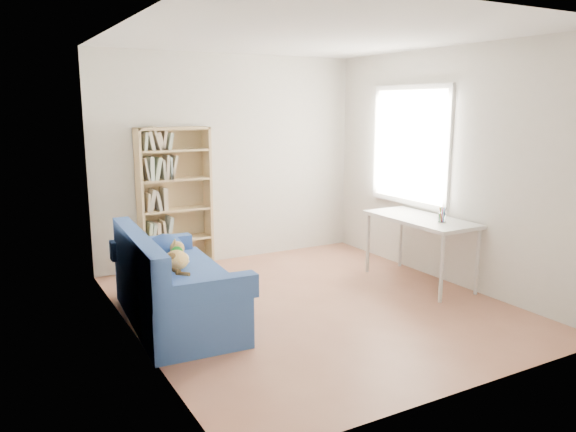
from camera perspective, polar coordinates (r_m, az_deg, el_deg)
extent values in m
plane|color=#9C5F46|center=(5.73, 2.47, -8.98)|extent=(4.00, 4.00, 0.00)
cube|color=silver|center=(7.18, -5.87, 5.77)|extent=(3.50, 0.04, 2.60)
cube|color=silver|center=(3.88, 18.31, 0.62)|extent=(3.50, 0.04, 2.60)
cube|color=silver|center=(4.74, -15.72, 2.61)|extent=(0.04, 4.00, 2.60)
cube|color=silver|center=(6.50, 15.87, 4.83)|extent=(0.04, 4.00, 2.60)
cube|color=white|center=(5.41, 2.72, 17.83)|extent=(3.50, 4.00, 0.04)
cube|color=white|center=(6.92, 12.41, 7.02)|extent=(0.01, 1.20, 1.30)
cube|color=#27488E|center=(5.34, -11.19, -8.21)|extent=(0.92, 1.79, 0.44)
cube|color=#27488E|center=(5.13, -14.93, -4.16)|extent=(0.26, 1.75, 0.43)
cube|color=#27488E|center=(5.98, -13.68, -3.06)|extent=(0.83, 0.20, 0.19)
cube|color=#27488E|center=(4.53, -8.17, -7.48)|extent=(0.83, 0.20, 0.19)
cube|color=#27488E|center=(5.27, -11.08, -5.75)|extent=(0.90, 1.65, 0.05)
ellipsoid|color=#2E4E95|center=(5.80, -12.36, -3.08)|extent=(0.35, 0.38, 0.26)
ellipsoid|color=#A56412|center=(5.33, -11.25, -4.39)|extent=(0.32, 0.45, 0.16)
ellipsoid|color=silver|center=(5.46, -11.04, -4.23)|extent=(0.17, 0.20, 0.10)
ellipsoid|color=#34220E|center=(5.27, -11.40, -4.16)|extent=(0.18, 0.23, 0.08)
sphere|color=#A56412|center=(5.59, -11.99, -3.29)|extent=(0.14, 0.14, 0.14)
cone|color=#A56412|center=(5.60, -12.31, -2.57)|extent=(0.07, 0.07, 0.07)
cone|color=#A56412|center=(5.54, -12.11, -2.71)|extent=(0.07, 0.07, 0.07)
cylinder|color=green|center=(5.53, -11.81, -3.65)|extent=(0.12, 0.07, 0.11)
cylinder|color=#34220E|center=(5.12, -10.64, -5.40)|extent=(0.05, 0.16, 0.06)
cube|color=tan|center=(6.71, -14.79, 1.28)|extent=(0.03, 0.27, 1.72)
cube|color=tan|center=(6.96, -8.16, 1.89)|extent=(0.03, 0.27, 1.72)
cube|color=tan|center=(6.74, -11.70, 8.70)|extent=(0.86, 0.27, 0.03)
cube|color=tan|center=(7.01, -11.15, -5.24)|extent=(0.86, 0.27, 0.03)
cube|color=tan|center=(6.94, -11.73, 1.74)|extent=(0.86, 0.02, 1.72)
cube|color=silver|center=(6.39, 13.33, -0.32)|extent=(0.61, 1.32, 0.04)
cylinder|color=silver|center=(7.08, 11.38, -2.23)|extent=(0.04, 0.04, 0.71)
cylinder|color=silver|center=(6.24, 18.69, -4.45)|extent=(0.04, 0.04, 0.71)
cylinder|color=silver|center=(6.77, 8.11, -2.74)|extent=(0.04, 0.04, 0.71)
cylinder|color=silver|center=(5.88, 15.35, -5.19)|extent=(0.04, 0.04, 0.71)
cylinder|color=white|center=(6.20, 15.39, -0.13)|extent=(0.09, 0.09, 0.10)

